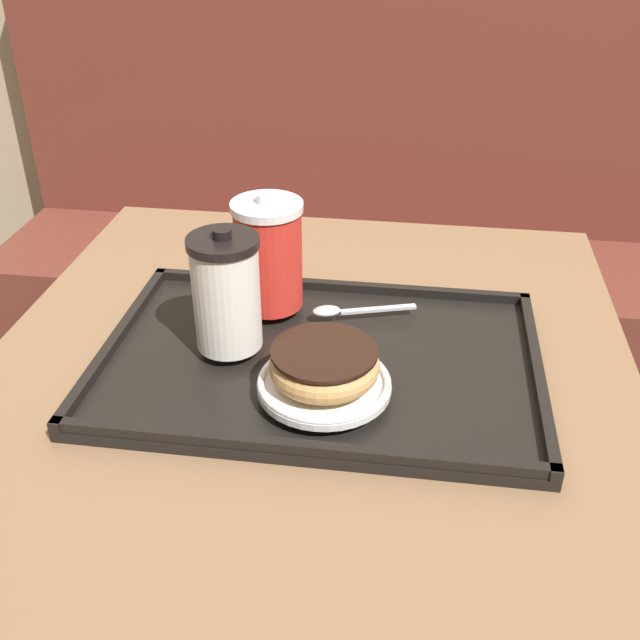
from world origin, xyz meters
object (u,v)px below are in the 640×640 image
at_px(coffee_cup_front, 226,293).
at_px(spoon, 340,310).
at_px(donut_chocolate_glazed, 324,364).
at_px(coffee_cup_rear, 269,254).

height_order(coffee_cup_front, spoon, coffee_cup_front).
bearing_deg(donut_chocolate_glazed, coffee_cup_rear, 118.52).
bearing_deg(coffee_cup_front, donut_chocolate_glazed, -30.34).
bearing_deg(coffee_cup_rear, donut_chocolate_glazed, -61.48).
relative_size(coffee_cup_front, donut_chocolate_glazed, 1.25).
xyz_separation_m(coffee_cup_front, coffee_cup_rear, (0.03, 0.10, 0.00)).
relative_size(donut_chocolate_glazed, spoon, 0.90).
distance_m(coffee_cup_rear, donut_chocolate_glazed, 0.20).
bearing_deg(spoon, coffee_cup_front, 18.79).
relative_size(coffee_cup_front, spoon, 1.12).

